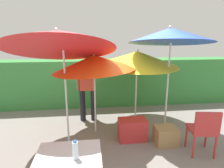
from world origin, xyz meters
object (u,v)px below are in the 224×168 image
object	(u,v)px
person_vendor	(88,85)
chair_plastic	(203,129)
umbrella_rainbow	(170,35)
umbrella_navy	(60,40)
bottle_water	(75,150)
cooler_box	(132,130)
folding_table	(69,160)
umbrella_yellow	(94,63)
crate_cardboard	(166,136)
umbrella_orange	(137,59)

from	to	relation	value
person_vendor	chair_plastic	world-z (taller)	person_vendor
umbrella_rainbow	chair_plastic	xyz separation A→B (m)	(0.32, -1.00, -1.63)
umbrella_navy	bottle_water	xyz separation A→B (m)	(0.33, -1.59, -1.22)
chair_plastic	cooler_box	distance (m)	1.35
umbrella_rainbow	folding_table	xyz separation A→B (m)	(-1.96, -1.80, -1.50)
umbrella_rainbow	person_vendor	bearing A→B (deg)	156.69
chair_plastic	folding_table	world-z (taller)	chair_plastic
umbrella_yellow	cooler_box	size ratio (longest dim) A/B	3.11
umbrella_yellow	chair_plastic	size ratio (longest dim) A/B	2.04
umbrella_navy	chair_plastic	bearing A→B (deg)	-15.17
cooler_box	bottle_water	size ratio (longest dim) A/B	2.43
umbrella_navy	crate_cardboard	size ratio (longest dim) A/B	5.85
person_vendor	folding_table	xyz separation A→B (m)	(-0.22, -2.55, -0.29)
umbrella_yellow	bottle_water	size ratio (longest dim) A/B	7.56
umbrella_rainbow	person_vendor	xyz separation A→B (m)	(-1.74, 0.75, -1.21)
bottle_water	chair_plastic	bearing A→B (deg)	22.45
umbrella_yellow	bottle_water	world-z (taller)	umbrella_yellow
crate_cardboard	folding_table	distance (m)	2.20
umbrella_orange	chair_plastic	world-z (taller)	umbrella_orange
umbrella_yellow	crate_cardboard	xyz separation A→B (m)	(1.40, -0.69, -1.41)
cooler_box	bottle_water	xyz separation A→B (m)	(-1.05, -1.57, 0.61)
umbrella_yellow	folding_table	xyz separation A→B (m)	(-0.38, -1.91, -0.95)
person_vendor	folding_table	bearing A→B (deg)	-94.91
person_vendor	chair_plastic	distance (m)	2.74
cooler_box	bottle_water	bearing A→B (deg)	-123.75
umbrella_yellow	cooler_box	xyz separation A→B (m)	(0.76, -0.45, -1.36)
crate_cardboard	umbrella_orange	bearing A→B (deg)	108.61
umbrella_rainbow	umbrella_orange	xyz separation A→B (m)	(-0.56, 0.52, -0.53)
umbrella_navy	folding_table	xyz separation A→B (m)	(0.23, -1.48, -1.42)
umbrella_navy	cooler_box	xyz separation A→B (m)	(1.37, -0.02, -1.83)
cooler_box	crate_cardboard	distance (m)	0.68
umbrella_navy	umbrella_orange	bearing A→B (deg)	26.89
umbrella_orange	crate_cardboard	xyz separation A→B (m)	(0.37, -1.10, -1.43)
person_vendor	crate_cardboard	distance (m)	2.18
umbrella_yellow	cooler_box	world-z (taller)	umbrella_yellow
crate_cardboard	chair_plastic	bearing A→B (deg)	-39.35
chair_plastic	umbrella_rainbow	bearing A→B (deg)	108.03
umbrella_navy	umbrella_rainbow	bearing A→B (deg)	8.13
umbrella_orange	chair_plastic	size ratio (longest dim) A/B	2.22
bottle_water	cooler_box	bearing A→B (deg)	56.25
umbrella_rainbow	cooler_box	size ratio (longest dim) A/B	4.17
umbrella_yellow	cooler_box	bearing A→B (deg)	-30.46
umbrella_orange	chair_plastic	xyz separation A→B (m)	(0.88, -1.52, -1.10)
umbrella_navy	folding_table	world-z (taller)	umbrella_navy
cooler_box	bottle_water	distance (m)	1.98
umbrella_orange	person_vendor	distance (m)	1.39
crate_cardboard	umbrella_yellow	bearing A→B (deg)	153.73
umbrella_yellow	umbrella_navy	bearing A→B (deg)	-145.40
umbrella_orange	chair_plastic	distance (m)	2.07
umbrella_rainbow	bottle_water	world-z (taller)	umbrella_rainbow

